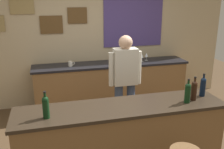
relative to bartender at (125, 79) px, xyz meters
The scene contains 11 objects.
back_wall 1.62m from the bartender, 101.38° to the left, with size 6.00×0.09×2.80m.
bar_counter 1.08m from the bartender, 109.44° to the right, with size 2.54×0.60×0.92m.
side_counter 1.24m from the bartender, 86.09° to the left, with size 3.07×0.56×0.90m.
bartender is the anchor object (origin of this frame).
wine_bottle_a 1.57m from the bartender, 140.00° to the right, with size 0.07×0.07×0.31m.
wine_bottle_b 1.13m from the bartender, 64.61° to the right, with size 0.07×0.07×0.31m.
wine_bottle_c 1.14m from the bartender, 57.89° to the right, with size 0.07×0.07×0.31m.
wine_bottle_d 1.18m from the bartender, 47.76° to the right, with size 0.07×0.07×0.31m.
wine_glass_a 1.32m from the bartender, 57.78° to the left, with size 0.07×0.07×0.16m.
wine_glass_b 1.43m from the bartender, 54.92° to the left, with size 0.07×0.07×0.16m.
coffee_mug 1.34m from the bartender, 123.10° to the left, with size 0.12×0.08×0.09m.
Camera 1 is at (-0.81, -3.07, 2.19)m, focal length 40.92 mm.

